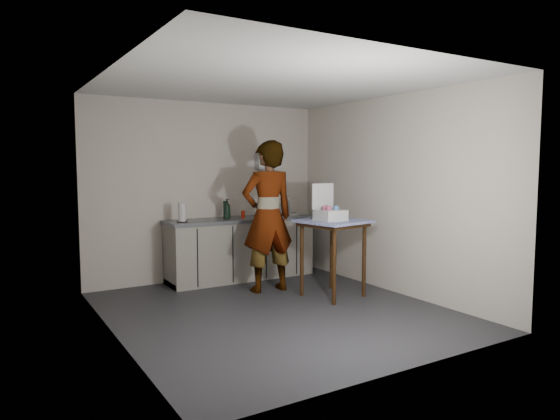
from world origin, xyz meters
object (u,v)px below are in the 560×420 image
standing_man (268,217)px  soap_bottle (227,209)px  side_table (333,230)px  bakery_box (329,212)px  soda_can (243,214)px  dark_bottle (226,210)px  dish_rack (284,211)px  kitchen_counter (241,250)px  paper_towel (182,213)px

standing_man → soap_bottle: 0.85m
side_table → bakery_box: 0.24m
side_table → bakery_box: (-0.07, -0.02, 0.23)m
side_table → standing_man: standing_man is taller
soda_can → soap_bottle: bearing=174.6°
dark_bottle → dish_rack: 0.98m
side_table → dark_bottle: bearing=106.4°
soap_bottle → soda_can: (0.25, -0.02, -0.09)m
dark_bottle → dish_rack: (0.98, -0.03, -0.07)m
dish_rack → side_table: bearing=-97.4°
soda_can → dish_rack: bearing=5.4°
side_table → soap_bottle: 1.70m
standing_man → dish_rack: (0.78, 0.86, -0.04)m
kitchen_counter → bakery_box: bearing=-72.2°
soap_bottle → paper_towel: soap_bottle is taller
soap_bottle → paper_towel: (-0.70, -0.07, -0.02)m
soap_bottle → bakery_box: 1.67m
soda_can → bakery_box: 1.56m
bakery_box → soda_can: bearing=108.0°
side_table → soda_can: 1.56m
paper_towel → dish_rack: bearing=3.8°
soda_can → bakery_box: bearing=-72.3°
soap_bottle → soda_can: bearing=-5.4°
kitchen_counter → side_table: bearing=-69.5°
dish_rack → kitchen_counter: bearing=-178.2°
dark_bottle → bakery_box: bakery_box is taller
side_table → dish_rack: 1.55m
standing_man → dish_rack: standing_man is taller
side_table → standing_man: 0.90m
soap_bottle → dish_rack: size_ratio=0.76×
bakery_box → dish_rack: bearing=80.3°
soap_bottle → paper_towel: 0.71m
standing_man → paper_towel: standing_man is taller
standing_man → soda_can: size_ratio=18.28×
side_table → soap_bottle: soap_bottle is taller
dish_rack → bakery_box: (-0.27, -1.55, 0.12)m
paper_towel → bakery_box: bakery_box is taller
soda_can → bakery_box: (0.47, -1.48, 0.13)m
standing_man → bakery_box: 0.86m
standing_man → dish_rack: size_ratio=5.27×
standing_man → side_table: bearing=133.9°
standing_man → paper_towel: (-0.92, 0.75, 0.03)m
soap_bottle → paper_towel: size_ratio=1.10×
kitchen_counter → dark_bottle: bearing=167.4°
soda_can → paper_towel: bearing=-177.5°
kitchen_counter → soda_can: bearing=-68.6°
paper_towel → bakery_box: bearing=-45.2°
standing_man → bakery_box: bearing=129.4°
side_table → bakery_box: bakery_box is taller
kitchen_counter → standing_man: standing_man is taller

